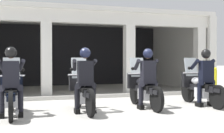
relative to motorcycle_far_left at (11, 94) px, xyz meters
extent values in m
plane|color=#A8A59E|center=(2.54, 3.19, -0.50)|extent=(80.00, 80.00, 0.00)
cube|color=black|center=(2.56, 7.72, 0.99)|extent=(9.94, 0.24, 2.99)
cube|color=silver|center=(2.56, 2.89, 2.27)|extent=(9.94, 0.36, 0.44)
cube|color=silver|center=(2.56, 5.23, 2.57)|extent=(9.94, 5.38, 0.16)
cube|color=silver|center=(7.43, 5.23, 0.99)|extent=(0.30, 5.38, 2.99)
cube|color=silver|center=(1.07, 2.89, 0.77)|extent=(0.35, 0.36, 2.55)
cube|color=silver|center=(4.05, 2.89, 0.77)|extent=(0.35, 0.36, 2.55)
cube|color=silver|center=(7.03, 2.89, 0.77)|extent=(0.35, 0.36, 2.55)
cube|color=#B7B5AD|center=(2.56, 2.39, -0.44)|extent=(9.54, 0.24, 0.12)
cylinder|color=black|center=(0.00, 0.58, -0.18)|extent=(0.09, 0.64, 0.64)
cylinder|color=black|center=(0.00, -0.82, -0.18)|extent=(0.09, 0.64, 0.64)
cube|color=black|center=(0.00, 0.58, 0.03)|extent=(0.14, 0.44, 0.08)
cube|color=silver|center=(0.00, -0.17, -0.13)|extent=(0.28, 0.44, 0.28)
cube|color=black|center=(0.00, -0.12, 0.00)|extent=(0.18, 1.24, 0.16)
ellipsoid|color=#1E2338|center=(0.00, 0.10, 0.18)|extent=(0.26, 0.48, 0.22)
cube|color=black|center=(0.00, -0.30, 0.07)|extent=(0.24, 0.52, 0.10)
cube|color=black|center=(0.00, -0.76, 0.00)|extent=(0.16, 0.48, 0.10)
cylinder|color=silver|center=(0.00, 0.52, 0.06)|extent=(0.05, 0.24, 0.53)
cube|color=black|center=(0.00, 0.46, 0.20)|extent=(0.52, 0.16, 0.44)
sphere|color=silver|center=(0.00, 0.56, 0.22)|extent=(0.18, 0.18, 0.18)
cube|color=silver|center=(0.00, 0.44, 0.57)|extent=(0.40, 0.14, 0.54)
cylinder|color=silver|center=(0.00, 0.36, 0.40)|extent=(0.62, 0.04, 0.04)
cylinder|color=silver|center=(0.12, -0.52, -0.32)|extent=(0.07, 0.55, 0.07)
cube|color=black|center=(0.00, -0.32, 0.47)|extent=(0.36, 0.22, 0.60)
cube|color=#14193F|center=(0.00, -0.20, 0.49)|extent=(0.05, 0.02, 0.32)
sphere|color=#936B51|center=(0.00, -0.30, 0.92)|extent=(0.21, 0.21, 0.21)
sphere|color=black|center=(0.00, -0.30, 0.95)|extent=(0.26, 0.26, 0.26)
cylinder|color=black|center=(0.14, -0.30, 0.16)|extent=(0.26, 0.29, 0.17)
cylinder|color=black|center=(0.20, -0.30, -0.12)|extent=(0.12, 0.12, 0.53)
cube|color=black|center=(0.20, -0.29, -0.44)|extent=(0.11, 0.26, 0.12)
cylinder|color=black|center=(-0.14, -0.30, 0.16)|extent=(0.26, 0.29, 0.17)
cylinder|color=black|center=(-0.20, -0.30, -0.12)|extent=(0.12, 0.12, 0.53)
cube|color=black|center=(-0.20, -0.29, -0.44)|extent=(0.11, 0.26, 0.12)
cylinder|color=black|center=(0.22, -0.09, 0.66)|extent=(0.19, 0.48, 0.31)
sphere|color=black|center=(0.26, 0.12, 0.55)|extent=(0.09, 0.09, 0.09)
cylinder|color=black|center=(-0.22, -0.09, 0.66)|extent=(0.19, 0.48, 0.31)
sphere|color=black|center=(-0.26, 0.12, 0.55)|extent=(0.09, 0.09, 0.09)
cylinder|color=black|center=(1.69, 0.60, -0.18)|extent=(0.09, 0.64, 0.64)
cylinder|color=black|center=(1.69, -0.80, -0.18)|extent=(0.09, 0.64, 0.64)
cube|color=black|center=(1.69, 0.60, 0.03)|extent=(0.14, 0.44, 0.08)
cube|color=silver|center=(1.69, -0.15, -0.13)|extent=(0.28, 0.44, 0.28)
cube|color=black|center=(1.69, -0.10, 0.00)|extent=(0.18, 1.24, 0.16)
ellipsoid|color=#B2B2B7|center=(1.69, 0.12, 0.18)|extent=(0.26, 0.48, 0.22)
cube|color=black|center=(1.69, -0.28, 0.07)|extent=(0.24, 0.52, 0.10)
cube|color=black|center=(1.69, -0.74, 0.00)|extent=(0.16, 0.48, 0.10)
cylinder|color=silver|center=(1.69, 0.54, 0.06)|extent=(0.05, 0.24, 0.53)
cube|color=black|center=(1.69, 0.48, 0.20)|extent=(0.52, 0.16, 0.44)
sphere|color=silver|center=(1.69, 0.58, 0.22)|extent=(0.18, 0.18, 0.18)
cube|color=silver|center=(1.69, 0.46, 0.57)|extent=(0.40, 0.14, 0.54)
cylinder|color=silver|center=(1.69, 0.38, 0.40)|extent=(0.62, 0.04, 0.04)
cylinder|color=silver|center=(1.81, -0.50, -0.32)|extent=(0.07, 0.55, 0.07)
cube|color=black|center=(1.69, -0.30, 0.47)|extent=(0.36, 0.22, 0.60)
cube|color=black|center=(1.69, -0.18, 0.49)|extent=(0.05, 0.02, 0.32)
sphere|color=tan|center=(1.69, -0.28, 0.92)|extent=(0.21, 0.21, 0.21)
sphere|color=#191E38|center=(1.69, -0.28, 0.95)|extent=(0.26, 0.26, 0.26)
cylinder|color=black|center=(1.83, -0.28, 0.16)|extent=(0.26, 0.29, 0.17)
cylinder|color=black|center=(1.89, -0.28, -0.12)|extent=(0.12, 0.12, 0.53)
cube|color=black|center=(1.89, -0.27, -0.44)|extent=(0.11, 0.26, 0.12)
cylinder|color=black|center=(1.55, -0.28, 0.16)|extent=(0.26, 0.29, 0.17)
cylinder|color=black|center=(1.49, -0.28, -0.12)|extent=(0.12, 0.12, 0.53)
cube|color=black|center=(1.49, -0.27, -0.44)|extent=(0.11, 0.26, 0.12)
cylinder|color=black|center=(1.91, -0.07, 0.66)|extent=(0.19, 0.48, 0.31)
sphere|color=black|center=(1.95, 0.14, 0.55)|extent=(0.09, 0.09, 0.09)
cylinder|color=black|center=(1.47, -0.07, 0.66)|extent=(0.19, 0.48, 0.31)
sphere|color=black|center=(1.43, 0.14, 0.55)|extent=(0.09, 0.09, 0.09)
cylinder|color=black|center=(3.39, 0.69, -0.18)|extent=(0.09, 0.64, 0.64)
cylinder|color=black|center=(3.39, -0.71, -0.18)|extent=(0.09, 0.64, 0.64)
cube|color=black|center=(3.39, 0.69, 0.03)|extent=(0.14, 0.44, 0.08)
cube|color=silver|center=(3.39, -0.06, -0.13)|extent=(0.28, 0.44, 0.28)
cube|color=black|center=(3.39, -0.01, 0.00)|extent=(0.18, 1.24, 0.16)
ellipsoid|color=black|center=(3.39, 0.21, 0.18)|extent=(0.26, 0.48, 0.22)
cube|color=black|center=(3.39, -0.19, 0.07)|extent=(0.24, 0.52, 0.10)
cube|color=black|center=(3.39, -0.65, 0.00)|extent=(0.16, 0.48, 0.10)
cylinder|color=silver|center=(3.39, 0.63, 0.06)|extent=(0.05, 0.24, 0.53)
cube|color=black|center=(3.39, 0.57, 0.20)|extent=(0.52, 0.16, 0.44)
sphere|color=silver|center=(3.39, 0.67, 0.22)|extent=(0.18, 0.18, 0.18)
cube|color=silver|center=(3.39, 0.55, 0.57)|extent=(0.40, 0.14, 0.54)
cylinder|color=silver|center=(3.39, 0.47, 0.40)|extent=(0.62, 0.04, 0.04)
cylinder|color=silver|center=(3.51, -0.41, -0.32)|extent=(0.07, 0.55, 0.07)
cube|color=black|center=(3.39, -0.21, 0.47)|extent=(0.36, 0.22, 0.60)
cube|color=black|center=(3.39, -0.09, 0.49)|extent=(0.05, 0.02, 0.32)
sphere|color=tan|center=(3.39, -0.19, 0.92)|extent=(0.21, 0.21, 0.21)
sphere|color=#191E38|center=(3.39, -0.19, 0.95)|extent=(0.26, 0.26, 0.26)
cylinder|color=black|center=(3.53, -0.19, 0.16)|extent=(0.26, 0.29, 0.17)
cylinder|color=black|center=(3.59, -0.19, -0.12)|extent=(0.12, 0.12, 0.53)
cube|color=black|center=(3.59, -0.18, -0.44)|extent=(0.11, 0.26, 0.12)
cylinder|color=black|center=(3.25, -0.19, 0.16)|extent=(0.26, 0.29, 0.17)
cylinder|color=black|center=(3.19, -0.19, -0.12)|extent=(0.12, 0.12, 0.53)
cube|color=black|center=(3.19, -0.18, -0.44)|extent=(0.11, 0.26, 0.12)
cylinder|color=black|center=(3.61, 0.02, 0.66)|extent=(0.19, 0.48, 0.31)
sphere|color=black|center=(3.65, 0.23, 0.55)|extent=(0.09, 0.09, 0.09)
cylinder|color=black|center=(3.17, 0.02, 0.66)|extent=(0.19, 0.48, 0.31)
sphere|color=black|center=(3.13, 0.23, 0.55)|extent=(0.09, 0.09, 0.09)
cylinder|color=black|center=(5.08, 0.58, -0.18)|extent=(0.09, 0.64, 0.64)
cylinder|color=black|center=(5.08, -0.82, -0.18)|extent=(0.09, 0.64, 0.64)
cube|color=black|center=(5.08, 0.58, 0.03)|extent=(0.14, 0.44, 0.08)
cube|color=silver|center=(5.08, -0.17, -0.13)|extent=(0.28, 0.44, 0.28)
cube|color=black|center=(5.08, -0.12, 0.00)|extent=(0.18, 1.24, 0.16)
ellipsoid|color=#B2B2B7|center=(5.08, 0.10, 0.18)|extent=(0.26, 0.48, 0.22)
cube|color=black|center=(5.08, -0.30, 0.07)|extent=(0.24, 0.52, 0.10)
cube|color=black|center=(5.08, -0.76, 0.00)|extent=(0.16, 0.48, 0.10)
cylinder|color=silver|center=(5.08, 0.52, 0.06)|extent=(0.05, 0.24, 0.53)
cube|color=black|center=(5.08, 0.46, 0.20)|extent=(0.52, 0.16, 0.44)
sphere|color=silver|center=(5.08, 0.56, 0.22)|extent=(0.18, 0.18, 0.18)
cube|color=silver|center=(5.08, 0.44, 0.57)|extent=(0.40, 0.14, 0.54)
cylinder|color=silver|center=(5.08, 0.36, 0.40)|extent=(0.62, 0.04, 0.04)
cylinder|color=silver|center=(5.20, -0.52, -0.32)|extent=(0.07, 0.55, 0.07)
cube|color=black|center=(5.08, -0.32, 0.47)|extent=(0.36, 0.22, 0.60)
cube|color=black|center=(5.08, -0.20, 0.49)|extent=(0.05, 0.02, 0.32)
sphere|color=tan|center=(5.08, -0.30, 0.92)|extent=(0.21, 0.21, 0.21)
sphere|color=black|center=(5.08, -0.30, 0.95)|extent=(0.26, 0.26, 0.26)
cylinder|color=black|center=(5.22, -0.30, 0.16)|extent=(0.26, 0.29, 0.17)
cylinder|color=black|center=(5.28, -0.30, -0.12)|extent=(0.12, 0.12, 0.53)
cube|color=black|center=(5.28, -0.29, -0.44)|extent=(0.11, 0.26, 0.12)
cylinder|color=black|center=(4.94, -0.30, 0.16)|extent=(0.26, 0.29, 0.17)
cylinder|color=black|center=(4.88, -0.30, -0.12)|extent=(0.12, 0.12, 0.53)
cube|color=black|center=(4.88, -0.29, -0.44)|extent=(0.11, 0.26, 0.12)
cylinder|color=black|center=(5.30, -0.09, 0.66)|extent=(0.19, 0.48, 0.31)
sphere|color=black|center=(5.34, 0.12, 0.55)|extent=(0.09, 0.09, 0.09)
cylinder|color=black|center=(4.86, -0.09, 0.66)|extent=(0.19, 0.48, 0.31)
sphere|color=black|center=(4.82, 0.12, 0.55)|extent=(0.09, 0.09, 0.09)
cylinder|color=yellow|center=(7.20, 2.13, -0.05)|extent=(0.14, 0.14, 0.90)
sphere|color=yellow|center=(7.20, 2.13, 0.44)|extent=(0.13, 0.13, 0.13)
camera|label=1|loc=(0.12, -7.32, 0.81)|focal=47.90mm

